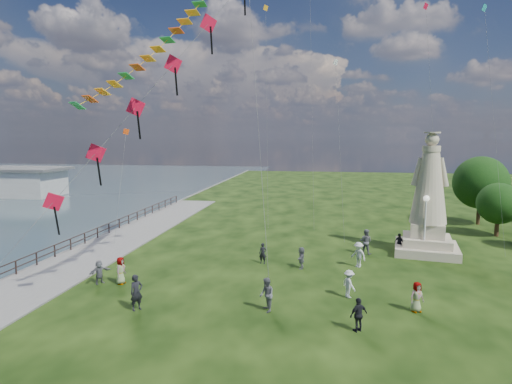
% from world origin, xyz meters
% --- Properties ---
extents(waterfront, '(200.00, 200.00, 1.51)m').
position_xyz_m(waterfront, '(-15.24, 8.99, -0.06)').
color(waterfront, '#364B52').
rests_on(waterfront, ground).
extents(statue, '(5.23, 5.23, 9.22)m').
position_xyz_m(statue, '(10.97, 15.90, 3.48)').
color(statue, '#BDA68F').
rests_on(statue, ground).
extents(lamppost, '(0.43, 0.43, 4.62)m').
position_xyz_m(lamppost, '(10.50, 14.63, 3.33)').
color(lamppost, silver).
rests_on(lamppost, ground).
extents(tree_row, '(6.00, 14.08, 6.91)m').
position_xyz_m(tree_row, '(18.79, 25.22, 3.74)').
color(tree_row, '#382314').
rests_on(tree_row, ground).
extents(person_0, '(0.77, 0.81, 1.87)m').
position_xyz_m(person_0, '(-6.29, 2.12, 0.94)').
color(person_0, black).
rests_on(person_0, ground).
extents(person_1, '(0.82, 0.99, 1.76)m').
position_xyz_m(person_1, '(0.36, 3.02, 0.88)').
color(person_1, '#595960').
rests_on(person_1, ground).
extents(person_2, '(0.98, 1.13, 1.57)m').
position_xyz_m(person_2, '(4.62, 5.64, 0.78)').
color(person_2, silver).
rests_on(person_2, ground).
extents(person_3, '(1.04, 0.94, 1.60)m').
position_xyz_m(person_3, '(4.83, 1.46, 0.80)').
color(person_3, black).
rests_on(person_3, ground).
extents(person_4, '(0.89, 0.76, 1.56)m').
position_xyz_m(person_4, '(7.93, 4.21, 0.78)').
color(person_4, '#595960').
rests_on(person_4, ground).
extents(person_5, '(1.24, 1.45, 1.46)m').
position_xyz_m(person_5, '(-10.24, 5.50, 0.73)').
color(person_5, '#595960').
rests_on(person_5, ground).
extents(person_6, '(0.58, 0.43, 1.46)m').
position_xyz_m(person_6, '(-1.03, 11.16, 0.73)').
color(person_6, black).
rests_on(person_6, ground).
extents(person_7, '(1.08, 0.89, 1.91)m').
position_xyz_m(person_7, '(6.34, 14.88, 0.96)').
color(person_7, '#595960').
rests_on(person_7, ground).
extents(person_8, '(1.23, 1.18, 1.74)m').
position_xyz_m(person_8, '(5.54, 11.40, 0.87)').
color(person_8, silver).
rests_on(person_8, ground).
extents(person_9, '(0.88, 0.95, 1.47)m').
position_xyz_m(person_9, '(8.93, 15.82, 0.74)').
color(person_9, black).
rests_on(person_9, ground).
extents(person_10, '(0.53, 0.83, 1.67)m').
position_xyz_m(person_10, '(-8.94, 5.67, 0.83)').
color(person_10, '#595960').
rests_on(person_10, ground).
extents(person_11, '(0.60, 1.37, 1.48)m').
position_xyz_m(person_11, '(1.71, 10.51, 0.74)').
color(person_11, '#595960').
rests_on(person_11, ground).
extents(red_kite_train, '(12.13, 9.35, 18.14)m').
position_xyz_m(red_kite_train, '(-6.18, 4.61, 11.25)').
color(red_kite_train, black).
rests_on(red_kite_train, ground).
extents(small_kites, '(31.54, 13.40, 25.11)m').
position_xyz_m(small_kites, '(3.12, 22.72, 14.80)').
color(small_kites, silver).
rests_on(small_kites, ground).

